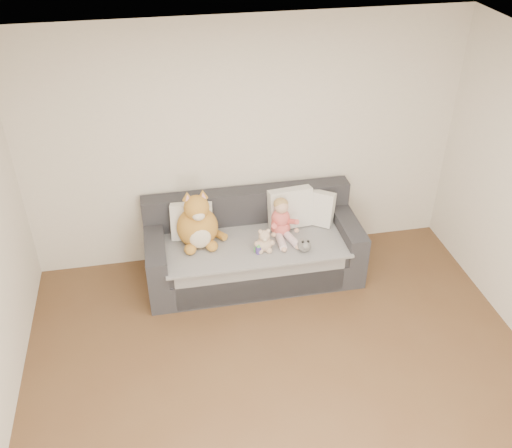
{
  "coord_description": "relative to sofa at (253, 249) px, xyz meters",
  "views": [
    {
      "loc": [
        -0.89,
        -2.68,
        3.86
      ],
      "look_at": [
        -0.01,
        1.87,
        0.75
      ],
      "focal_mm": 40.0,
      "sensor_mm": 36.0,
      "label": 1
    }
  ],
  "objects": [
    {
      "name": "room_shell",
      "position": [
        0.01,
        -1.64,
        0.99
      ],
      "size": [
        5.0,
        5.0,
        5.0
      ],
      "color": "brown",
      "rests_on": "ground"
    },
    {
      "name": "sofa",
      "position": [
        0.0,
        0.0,
        0.0
      ],
      "size": [
        2.2,
        0.94,
        0.85
      ],
      "color": "#252529",
      "rests_on": "ground"
    },
    {
      "name": "cushion_left",
      "position": [
        -0.61,
        0.11,
        0.35
      ],
      "size": [
        0.44,
        0.25,
        0.4
      ],
      "rotation": [
        0.0,
        0.0,
        -0.16
      ],
      "color": "silver",
      "rests_on": "sofa"
    },
    {
      "name": "cushion_right_back",
      "position": [
        0.43,
        0.14,
        0.37
      ],
      "size": [
        0.48,
        0.25,
        0.43
      ],
      "rotation": [
        0.0,
        0.0,
        0.1
      ],
      "color": "silver",
      "rests_on": "sofa"
    },
    {
      "name": "cushion_right_front",
      "position": [
        0.7,
        0.14,
        0.35
      ],
      "size": [
        0.43,
        0.38,
        0.38
      ],
      "rotation": [
        0.0,
        0.0,
        -0.6
      ],
      "color": "silver",
      "rests_on": "sofa"
    },
    {
      "name": "toddler",
      "position": [
        0.3,
        -0.04,
        0.34
      ],
      "size": [
        0.3,
        0.44,
        0.43
      ],
      "rotation": [
        0.0,
        0.0,
        0.12
      ],
      "color": "#D64B56",
      "rests_on": "sofa"
    },
    {
      "name": "plush_cat",
      "position": [
        -0.56,
        -0.02,
        0.39
      ],
      "size": [
        0.51,
        0.45,
        0.63
      ],
      "rotation": [
        0.0,
        0.0,
        0.07
      ],
      "color": "#B27A27",
      "rests_on": "sofa"
    },
    {
      "name": "teddy_bear",
      "position": [
        0.07,
        -0.27,
        0.27
      ],
      "size": [
        0.2,
        0.15,
        0.26
      ],
      "rotation": [
        0.0,
        0.0,
        -0.08
      ],
      "color": "#D1B190",
      "rests_on": "sofa"
    },
    {
      "name": "plush_cow",
      "position": [
        0.46,
        -0.34,
        0.23
      ],
      "size": [
        0.13,
        0.2,
        0.16
      ],
      "rotation": [
        0.0,
        0.0,
        -0.08
      ],
      "color": "white",
      "rests_on": "sofa"
    },
    {
      "name": "sippy_cup",
      "position": [
        0.0,
        -0.3,
        0.22
      ],
      "size": [
        0.1,
        0.06,
        0.1
      ],
      "rotation": [
        0.0,
        0.0,
        -0.02
      ],
      "color": "#493592",
      "rests_on": "sofa"
    }
  ]
}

